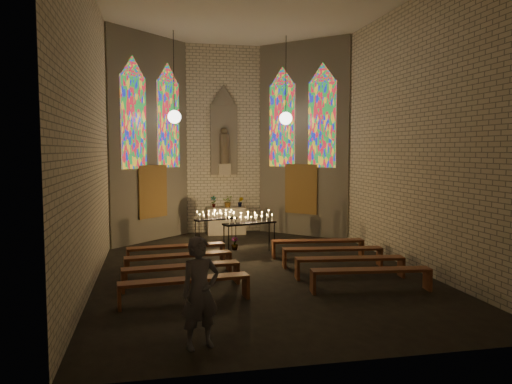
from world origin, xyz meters
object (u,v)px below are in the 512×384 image
(aisle_flower_pot, at_px, (235,244))
(votive_stand_right, at_px, (250,220))
(visitor, at_px, (200,293))
(votive_stand_left, at_px, (216,217))
(altar, at_px, (226,221))

(aisle_flower_pot, height_order, votive_stand_right, votive_stand_right)
(aisle_flower_pot, distance_m, visitor, 7.76)
(aisle_flower_pot, bearing_deg, votive_stand_left, 112.38)
(altar, xyz_separation_m, aisle_flower_pot, (-0.16, -2.94, -0.30))
(votive_stand_left, bearing_deg, aisle_flower_pot, -87.60)
(altar, xyz_separation_m, votive_stand_right, (0.16, -3.74, 0.53))
(altar, distance_m, aisle_flower_pot, 2.96)
(altar, xyz_separation_m, visitor, (-1.94, -10.47, 0.38))
(aisle_flower_pot, xyz_separation_m, visitor, (-1.78, -7.52, 0.69))
(altar, relative_size, votive_stand_left, 0.95)
(votive_stand_right, height_order, visitor, visitor)
(altar, relative_size, votive_stand_right, 0.83)
(votive_stand_left, height_order, visitor, visitor)
(votive_stand_left, distance_m, visitor, 8.72)
(altar, height_order, votive_stand_left, votive_stand_left)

